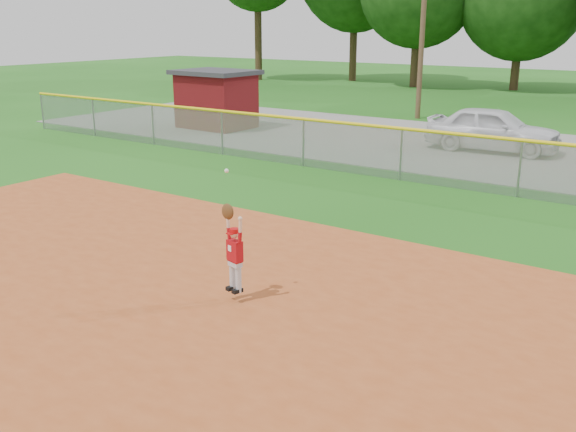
# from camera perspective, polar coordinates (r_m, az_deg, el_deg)

# --- Properties ---
(ground) EXTENTS (120.00, 120.00, 0.00)m
(ground) POSITION_cam_1_polar(r_m,az_deg,el_deg) (9.06, 2.13, -12.05)
(ground) COLOR #1C5A14
(ground) RESTS_ON ground
(parking_strip) EXTENTS (44.00, 10.00, 0.03)m
(parking_strip) POSITION_cam_1_polar(r_m,az_deg,el_deg) (23.52, 23.58, 4.73)
(parking_strip) COLOR slate
(parking_strip) RESTS_ON ground
(car_white_a) EXTENTS (4.65, 2.11, 1.55)m
(car_white_a) POSITION_cam_1_polar(r_m,az_deg,el_deg) (23.75, 17.76, 7.38)
(car_white_a) COLOR silver
(car_white_a) RESTS_ON parking_strip
(utility_shed) EXTENTS (3.37, 2.68, 2.46)m
(utility_shed) POSITION_cam_1_polar(r_m,az_deg,el_deg) (28.00, -6.40, 10.32)
(utility_shed) COLOR #500B0D
(utility_shed) RESTS_ON ground
(outfield_fence) EXTENTS (40.06, 0.10, 1.55)m
(outfield_fence) POSITION_cam_1_polar(r_m,az_deg,el_deg) (17.60, 19.94, 4.36)
(outfield_fence) COLOR gray
(outfield_fence) RESTS_ON ground
(ballplayer) EXTENTS (0.48, 0.26, 2.00)m
(ballplayer) POSITION_cam_1_polar(r_m,az_deg,el_deg) (10.25, -4.85, -2.93)
(ballplayer) COLOR silver
(ballplayer) RESTS_ON ground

